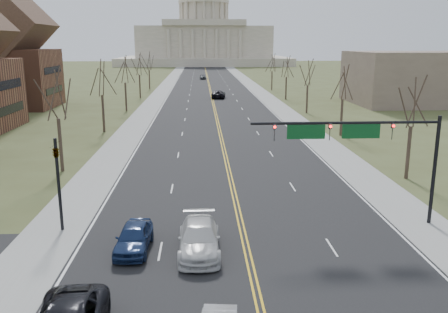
{
  "coord_description": "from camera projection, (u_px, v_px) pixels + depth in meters",
  "views": [
    {
      "loc": [
        -2.6,
        -15.35,
        11.68
      ],
      "look_at": [
        -0.78,
        20.65,
        3.0
      ],
      "focal_mm": 38.0,
      "sensor_mm": 36.0,
      "label": 1
    }
  ],
  "objects": [
    {
      "name": "road",
      "position": [
        210.0,
        88.0,
        124.57
      ],
      "size": [
        20.0,
        380.0,
        0.01
      ],
      "primitive_type": "cube",
      "color": "black",
      "rests_on": "ground"
    },
    {
      "name": "cross_road",
      "position": [
        254.0,
        283.0,
        23.59
      ],
      "size": [
        120.0,
        14.0,
        0.01
      ],
      "primitive_type": "cube",
      "color": "black",
      "rests_on": "ground"
    },
    {
      "name": "sidewalk_left",
      "position": [
        164.0,
        88.0,
        123.98
      ],
      "size": [
        4.0,
        380.0,
        0.03
      ],
      "primitive_type": "cube",
      "color": "gray",
      "rests_on": "ground"
    },
    {
      "name": "sidewalk_right",
      "position": [
        255.0,
        88.0,
        125.16
      ],
      "size": [
        4.0,
        380.0,
        0.03
      ],
      "primitive_type": "cube",
      "color": "gray",
      "rests_on": "ground"
    },
    {
      "name": "center_line",
      "position": [
        210.0,
        88.0,
        124.57
      ],
      "size": [
        0.42,
        380.0,
        0.01
      ],
      "primitive_type": "cube",
      "color": "gold",
      "rests_on": "road"
    },
    {
      "name": "edge_line_left",
      "position": [
        172.0,
        88.0,
        124.09
      ],
      "size": [
        0.15,
        380.0,
        0.01
      ],
      "primitive_type": "cube",
      "color": "silver",
      "rests_on": "road"
    },
    {
      "name": "edge_line_right",
      "position": [
        247.0,
        88.0,
        125.05
      ],
      "size": [
        0.15,
        380.0,
        0.01
      ],
      "primitive_type": "cube",
      "color": "silver",
      "rests_on": "road"
    },
    {
      "name": "capitol",
      "position": [
        204.0,
        38.0,
        257.09
      ],
      "size": [
        90.0,
        60.0,
        50.0
      ],
      "color": "beige",
      "rests_on": "ground"
    },
    {
      "name": "signal_mast",
      "position": [
        360.0,
        139.0,
        29.89
      ],
      "size": [
        12.12,
        0.44,
        7.2
      ],
      "color": "black",
      "rests_on": "ground"
    },
    {
      "name": "signal_left",
      "position": [
        58.0,
        174.0,
        29.44
      ],
      "size": [
        0.32,
        0.36,
        6.0
      ],
      "color": "black",
      "rests_on": "ground"
    },
    {
      "name": "tree_r_0",
      "position": [
        413.0,
        105.0,
        40.3
      ],
      "size": [
        3.74,
        3.74,
        8.5
      ],
      "color": "#382A21",
      "rests_on": "ground"
    },
    {
      "name": "tree_l_0",
      "position": [
        57.0,
        97.0,
        42.57
      ],
      "size": [
        3.96,
        3.96,
        9.0
      ],
      "color": "#382A21",
      "rests_on": "ground"
    },
    {
      "name": "tree_r_1",
      "position": [
        343.0,
        84.0,
        59.72
      ],
      "size": [
        3.74,
        3.74,
        8.5
      ],
      "color": "#382A21",
      "rests_on": "ground"
    },
    {
      "name": "tree_l_1",
      "position": [
        101.0,
        80.0,
        61.99
      ],
      "size": [
        3.96,
        3.96,
        9.0
      ],
      "color": "#382A21",
      "rests_on": "ground"
    },
    {
      "name": "tree_r_2",
      "position": [
        308.0,
        74.0,
        79.14
      ],
      "size": [
        3.74,
        3.74,
        8.5
      ],
      "color": "#382A21",
      "rests_on": "ground"
    },
    {
      "name": "tree_l_2",
      "position": [
        125.0,
        71.0,
        81.4
      ],
      "size": [
        3.96,
        3.96,
        9.0
      ],
      "color": "#382A21",
      "rests_on": "ground"
    },
    {
      "name": "tree_r_3",
      "position": [
        287.0,
        68.0,
        98.56
      ],
      "size": [
        3.74,
        3.74,
        8.5
      ],
      "color": "#382A21",
      "rests_on": "ground"
    },
    {
      "name": "tree_l_3",
      "position": [
        139.0,
        65.0,
        100.82
      ],
      "size": [
        3.96,
        3.96,
        9.0
      ],
      "color": "#382A21",
      "rests_on": "ground"
    },
    {
      "name": "tree_r_4",
      "position": [
        272.0,
        64.0,
        117.98
      ],
      "size": [
        3.74,
        3.74,
        8.5
      ],
      "color": "#382A21",
      "rests_on": "ground"
    },
    {
      "name": "tree_l_4",
      "position": [
        149.0,
        62.0,
        120.24
      ],
      "size": [
        3.96,
        3.96,
        9.0
      ],
      "color": "#382A21",
      "rests_on": "ground"
    },
    {
      "name": "bldg_left_far",
      "position": [
        4.0,
        55.0,
        85.51
      ],
      "size": [
        17.1,
        14.28,
        23.25
      ],
      "color": "brown",
      "rests_on": "ground"
    },
    {
      "name": "bldg_right_mass",
      "position": [
        418.0,
        78.0,
        92.36
      ],
      "size": [
        25.0,
        20.0,
        10.0
      ],
      "primitive_type": "cube",
      "color": "#6D5A4D",
      "rests_on": "ground"
    },
    {
      "name": "car_sb_inner_second",
      "position": [
        199.0,
        239.0,
        26.9
      ],
      "size": [
        2.33,
        5.73,
        1.66
      ],
      "primitive_type": "imported",
      "rotation": [
        0.0,
        0.0,
        0.0
      ],
      "color": "silver",
      "rests_on": "road"
    },
    {
      "name": "car_sb_outer_second",
      "position": [
        134.0,
        237.0,
        27.18
      ],
      "size": [
        2.04,
        4.67,
        1.56
      ],
      "primitive_type": "imported",
      "rotation": [
        0.0,
        0.0,
        -0.04
      ],
      "color": "navy",
      "rests_on": "road"
    },
    {
      "name": "car_far_nb",
      "position": [
        218.0,
        94.0,
        102.26
      ],
      "size": [
        3.35,
        6.14,
        1.63
      ],
      "primitive_type": "imported",
      "rotation": [
        0.0,
        0.0,
        3.03
      ],
      "color": "black",
      "rests_on": "road"
    },
    {
      "name": "car_far_sb",
      "position": [
        203.0,
        77.0,
        154.28
      ],
      "size": [
        2.26,
        4.76,
        1.57
      ],
      "primitive_type": "imported",
      "rotation": [
        0.0,
        0.0,
        0.09
      ],
      "color": "#4E5156",
      "rests_on": "road"
    }
  ]
}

